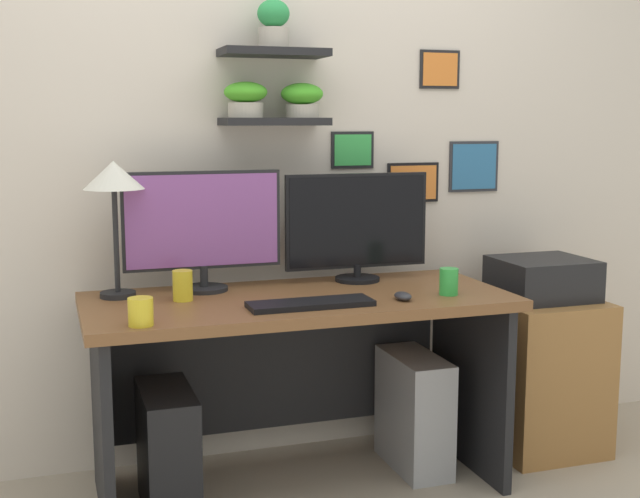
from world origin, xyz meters
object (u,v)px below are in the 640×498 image
object	(u,v)px
coffee_mug	(141,312)
pen_cup	(449,282)
computer_mouse	(403,296)
monitor_left	(203,226)
printer	(542,278)
computer_tower_left	(168,451)
desk	(295,348)
desk_lamp	(114,185)
water_cup	(183,286)
keyboard	(311,304)
drawer_cabinet	(538,372)
monitor_right	(357,226)
computer_tower_right	(414,411)

from	to	relation	value
coffee_mug	pen_cup	xyz separation A→B (m)	(1.14, 0.12, 0.01)
computer_mouse	pen_cup	bearing A→B (deg)	9.42
monitor_left	printer	distance (m)	1.44
coffee_mug	computer_tower_left	distance (m)	0.62
coffee_mug	computer_tower_left	xyz separation A→B (m)	(0.10, 0.24, -0.57)
desk	desk_lamp	distance (m)	0.90
water_cup	computer_mouse	bearing A→B (deg)	-17.98
keyboard	coffee_mug	world-z (taller)	coffee_mug
desk	keyboard	size ratio (longest dim) A/B	3.55
pen_cup	computer_tower_left	xyz separation A→B (m)	(-1.04, 0.12, -0.57)
coffee_mug	drawer_cabinet	distance (m)	1.80
computer_tower_left	pen_cup	bearing A→B (deg)	-6.51
monitor_left	monitor_right	xyz separation A→B (m)	(0.62, 0.00, -0.02)
coffee_mug	drawer_cabinet	xyz separation A→B (m)	(1.70, 0.36, -0.47)
keyboard	pen_cup	size ratio (longest dim) A/B	4.40
monitor_right	computer_tower_left	size ratio (longest dim) A/B	1.32
keyboard	pen_cup	distance (m)	0.55
computer_mouse	desk_lamp	bearing A→B (deg)	158.78
monitor_left	keyboard	distance (m)	0.55
desk_lamp	water_cup	bearing A→B (deg)	-31.41
desk_lamp	pen_cup	bearing A→B (deg)	-16.38
monitor_right	pen_cup	xyz separation A→B (m)	(0.23, -0.37, -0.17)
water_cup	computer_tower_left	bearing A→B (deg)	-131.54
drawer_cabinet	monitor_right	bearing A→B (deg)	170.77
monitor_left	desk	bearing A→B (deg)	-27.67
desk_lamp	printer	world-z (taller)	desk_lamp
water_cup	computer_tower_right	bearing A→B (deg)	-0.77
printer	computer_tower_right	world-z (taller)	printer
printer	computer_tower_right	bearing A→B (deg)	-175.99
keyboard	water_cup	world-z (taller)	water_cup
desk	coffee_mug	distance (m)	0.73
keyboard	computer_tower_left	world-z (taller)	keyboard
desk	water_cup	bearing A→B (deg)	179.20
monitor_left	water_cup	xyz separation A→B (m)	(-0.11, -0.16, -0.19)
monitor_left	computer_tower_left	world-z (taller)	monitor_left
monitor_right	drawer_cabinet	distance (m)	1.03
pen_cup	computer_tower_right	bearing A→B (deg)	101.08
pen_cup	drawer_cabinet	distance (m)	0.78
computer_tower_left	computer_tower_right	bearing A→B (deg)	4.64
monitor_right	drawer_cabinet	size ratio (longest dim) A/B	0.92
drawer_cabinet	desk	bearing A→B (deg)	-178.14
desk	drawer_cabinet	world-z (taller)	desk
computer_tower_left	printer	bearing A→B (deg)	4.41
monitor_left	water_cup	bearing A→B (deg)	-123.72
desk_lamp	coffee_mug	size ratio (longest dim) A/B	5.54
monitor_right	keyboard	size ratio (longest dim) A/B	1.35
desk	desk_lamp	size ratio (longest dim) A/B	3.13
desk	monitor_left	distance (m)	0.58
monitor_left	computer_tower_right	size ratio (longest dim) A/B	1.29
desk	keyboard	world-z (taller)	keyboard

